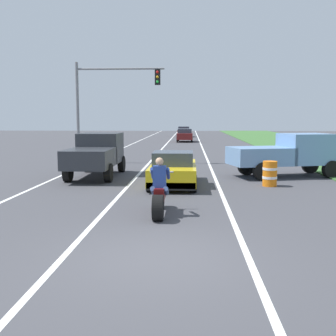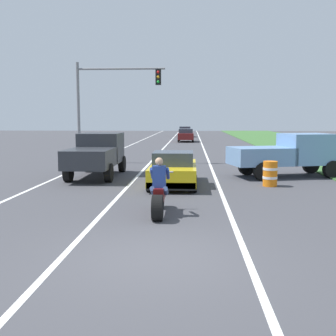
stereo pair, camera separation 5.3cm
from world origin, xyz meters
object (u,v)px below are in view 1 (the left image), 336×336
Objects in this scene: construction_barrel_mid at (258,161)px; distant_car_far_ahead at (185,135)px; traffic_light_mast_near at (105,95)px; motorcycle_with_rider at (160,194)px; pickup_truck_left_lane_dark_grey at (96,153)px; construction_barrel_nearest at (270,174)px; pickup_truck_right_shoulder_light_blue at (287,153)px; distant_car_further_ahead at (184,131)px; sports_car_yellow at (173,170)px.

distant_car_far_ahead is at bearing 98.89° from construction_barrel_mid.
traffic_light_mast_near is 23.06m from distant_car_far_ahead.
traffic_light_mast_near reaches higher than motorcycle_with_rider.
pickup_truck_left_lane_dark_grey reaches higher than construction_barrel_nearest.
pickup_truck_left_lane_dark_grey and pickup_truck_right_shoulder_light_blue have the same top height.
construction_barrel_nearest is (8.27, -8.23, -3.54)m from traffic_light_mast_near.
pickup_truck_right_shoulder_light_blue reaches higher than distant_car_further_ahead.
pickup_truck_left_lane_dark_grey is 1.20× the size of distant_car_further_ahead.
distant_car_far_ahead is (0.24, 35.76, 0.18)m from motorcycle_with_rider.
construction_barrel_nearest is 43.42m from distant_car_further_ahead.
pickup_truck_left_lane_dark_grey is 0.80× the size of traffic_light_mast_near.
motorcycle_with_rider is at bearing -113.55° from construction_barrel_mid.
pickup_truck_left_lane_dark_grey is at bearing 148.11° from sports_car_yellow.
pickup_truck_right_shoulder_light_blue is 1.29× the size of distant_car_far_ahead.
sports_car_yellow is at bearing -131.38° from construction_barrel_mid.
sports_car_yellow is at bearing -61.72° from traffic_light_mast_near.
distant_car_far_ahead is 12.62m from distant_car_further_ahead.
distant_car_further_ahead is at bearing 90.07° from motorcycle_with_rider.
construction_barrel_mid is 26.23m from distant_car_far_ahead.
motorcycle_with_rider is at bearing -91.84° from sports_car_yellow.
pickup_truck_right_shoulder_light_blue reaches higher than distant_car_far_ahead.
sports_car_yellow is 1.08× the size of distant_car_further_ahead.
construction_barrel_mid is at bearing -22.45° from traffic_light_mast_near.
motorcycle_with_rider is 0.55× the size of distant_car_further_ahead.
pickup_truck_left_lane_dark_grey is at bearing -162.67° from construction_barrel_mid.
motorcycle_with_rider is at bearing -90.39° from distant_car_far_ahead.
pickup_truck_right_shoulder_light_blue is (5.15, 2.76, 0.48)m from sports_car_yellow.
distant_car_further_ahead is at bearing 90.30° from sports_car_yellow.
construction_barrel_nearest is 0.25× the size of distant_car_far_ahead.
pickup_truck_left_lane_dark_grey is 6.69m from traffic_light_mast_near.
distant_car_further_ahead is (-4.07, 43.23, 0.27)m from construction_barrel_nearest.
sports_car_yellow reaches higher than construction_barrel_nearest.
construction_barrel_mid is at bearing 86.55° from construction_barrel_nearest.
distant_car_far_ahead is (-3.77, 30.61, 0.27)m from construction_barrel_nearest.
pickup_truck_left_lane_dark_grey is (-3.47, 7.43, 0.51)m from motorcycle_with_rider.
motorcycle_with_rider is 0.43× the size of pickup_truck_right_shoulder_light_blue.
traffic_light_mast_near reaches higher than construction_barrel_mid.
traffic_light_mast_near is at bearing 118.28° from sports_car_yellow.
construction_barrel_nearest is (3.85, -0.01, -0.13)m from sports_car_yellow.
sports_car_yellow is at bearing 88.16° from motorcycle_with_rider.
construction_barrel_nearest is 0.25× the size of distant_car_further_ahead.
pickup_truck_left_lane_dark_grey is 4.80× the size of construction_barrel_nearest.
traffic_light_mast_near is at bearing 150.27° from pickup_truck_right_shoulder_light_blue.
pickup_truck_left_lane_dark_grey is at bearing -94.76° from distant_car_further_ahead.
distant_car_far_ahead is (-4.05, 25.91, 0.27)m from construction_barrel_mid.
construction_barrel_mid is at bearing 17.33° from pickup_truck_left_lane_dark_grey.
pickup_truck_left_lane_dark_grey is at bearing -82.48° from traffic_light_mast_near.
traffic_light_mast_near reaches higher than pickup_truck_right_shoulder_light_blue.
construction_barrel_nearest is at bearing -82.98° from distant_car_far_ahead.
motorcycle_with_rider is 0.37× the size of traffic_light_mast_near.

